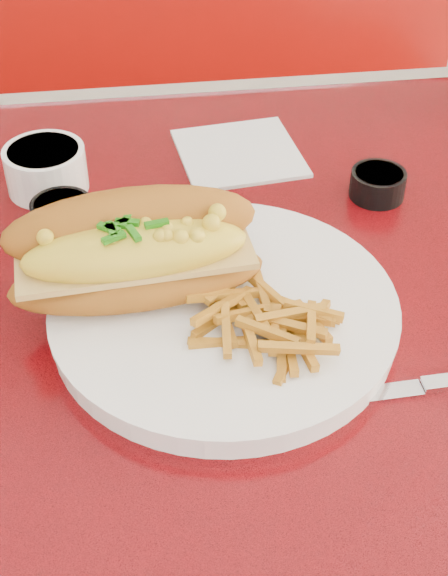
{
  "coord_description": "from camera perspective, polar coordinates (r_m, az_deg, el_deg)",
  "views": [
    {
      "loc": [
        -0.08,
        -0.57,
        1.26
      ],
      "look_at": [
        -0.01,
        -0.05,
        0.81
      ],
      "focal_mm": 50.0,
      "sensor_mm": 36.0,
      "label": 1
    }
  ],
  "objects": [
    {
      "name": "paper_napkin",
      "position": [
        0.94,
        1.07,
        9.58
      ],
      "size": [
        0.15,
        0.15,
        0.0
      ],
      "primitive_type": "cube",
      "rotation": [
        0.0,
        0.0,
        0.11
      ],
      "color": "white",
      "rests_on": "diner_table"
    },
    {
      "name": "fork",
      "position": [
        0.7,
        -6.88,
        -1.14
      ],
      "size": [
        0.09,
        0.16,
        0.0
      ],
      "rotation": [
        0.0,
        0.0,
        2.03
      ],
      "color": "silver",
      "rests_on": "dinner_plate"
    },
    {
      "name": "mac_hoagie",
      "position": [
        0.69,
        -6.4,
        2.61
      ],
      "size": [
        0.23,
        0.12,
        0.1
      ],
      "rotation": [
        0.0,
        0.0,
        0.08
      ],
      "color": "#A6621A",
      "rests_on": "dinner_plate"
    },
    {
      "name": "sauce_cup_right",
      "position": [
        0.88,
        10.88,
        7.34
      ],
      "size": [
        0.07,
        0.07,
        0.03
      ],
      "rotation": [
        0.0,
        0.0,
        -0.13
      ],
      "color": "black",
      "rests_on": "diner_table"
    },
    {
      "name": "gravy_ramekin",
      "position": [
        0.89,
        -12.56,
        8.34
      ],
      "size": [
        0.11,
        0.11,
        0.05
      ],
      "rotation": [
        0.0,
        0.0,
        0.27
      ],
      "color": "white",
      "rests_on": "diner_table"
    },
    {
      "name": "fries_pile",
      "position": [
        0.67,
        2.99,
        -2.08
      ],
      "size": [
        0.12,
        0.12,
        0.03
      ],
      "primitive_type": null,
      "rotation": [
        0.0,
        0.0,
        -0.36
      ],
      "color": "orange",
      "rests_on": "dinner_plate"
    },
    {
      "name": "diner_table",
      "position": [
        0.86,
        0.55,
        -7.96
      ],
      "size": [
        1.23,
        0.83,
        0.77
      ],
      "color": "#B70B12",
      "rests_on": "ground"
    },
    {
      "name": "booth_bench_far",
      "position": [
        1.69,
        -3.4,
        5.43
      ],
      "size": [
        1.2,
        0.51,
        0.9
      ],
      "color": "#960F0A",
      "rests_on": "ground"
    },
    {
      "name": "sauce_cup_left",
      "position": [
        0.83,
        -11.42,
        5.16
      ],
      "size": [
        0.08,
        0.08,
        0.03
      ],
      "rotation": [
        0.0,
        0.0,
        0.3
      ],
      "color": "black",
      "rests_on": "diner_table"
    },
    {
      "name": "knife",
      "position": [
        0.67,
        13.11,
        -6.97
      ],
      "size": [
        0.22,
        0.02,
        0.01
      ],
      "rotation": [
        0.0,
        0.0,
        0.04
      ],
      "color": "silver",
      "rests_on": "diner_table"
    },
    {
      "name": "dinner_plate",
      "position": [
        0.71,
        0.0,
        -1.71
      ],
      "size": [
        0.41,
        0.41,
        0.02
      ],
      "rotation": [
        0.0,
        0.0,
        0.43
      ],
      "color": "white",
      "rests_on": "diner_table"
    }
  ]
}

